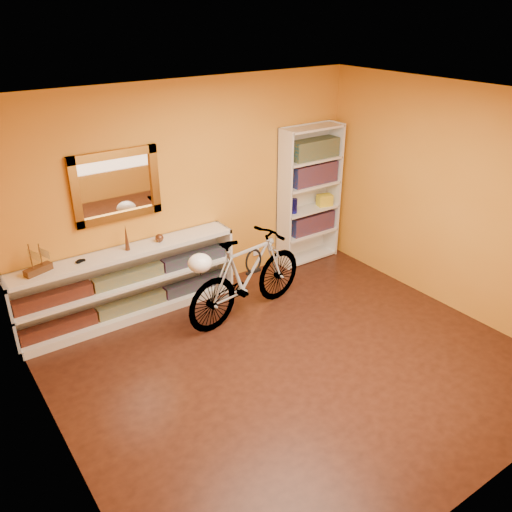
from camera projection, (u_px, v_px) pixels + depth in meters
floor at (295, 364)px, 5.40m from camera, size 4.50×4.00×0.01m
ceiling at (306, 103)px, 4.26m from camera, size 4.50×4.00×0.01m
back_wall at (193, 191)px, 6.31m from camera, size 4.50×0.01×2.60m
left_wall at (48, 327)px, 3.67m from camera, size 0.01×4.00×2.60m
right_wall at (454, 201)px, 6.00m from camera, size 0.01×4.00×2.60m
gilt_mirror at (116, 186)px, 5.68m from camera, size 0.98×0.06×0.78m
wall_socket at (256, 252)px, 7.22m from camera, size 0.09×0.02×0.09m
console_unit at (129, 284)px, 6.04m from camera, size 2.60×0.35×0.85m
cd_row_lower at (132, 304)px, 6.13m from camera, size 2.50×0.13×0.14m
cd_row_upper at (129, 276)px, 5.97m from camera, size 2.50×0.13×0.14m
model_ship at (36, 258)px, 5.30m from camera, size 0.31×0.20×0.34m
toy_car at (81, 262)px, 5.60m from camera, size 0.00×0.00×0.00m
bronze_ornament at (126, 237)px, 5.80m from camera, size 0.05×0.05×0.31m
decorative_orb at (159, 238)px, 6.05m from camera, size 0.10×0.10×0.10m
bookcase at (309, 196)px, 7.21m from camera, size 0.90×0.30×1.90m
book_row_a at (311, 222)px, 7.42m from camera, size 0.70×0.22×0.26m
book_row_b at (313, 173)px, 7.11m from camera, size 0.70×0.22×0.28m
book_row_c at (314, 149)px, 6.96m from camera, size 0.70×0.22×0.25m
travel_mug at (294, 206)px, 7.09m from camera, size 0.09×0.09×0.20m
red_tin at (298, 154)px, 6.87m from camera, size 0.13×0.13×0.17m
yellow_bag at (325, 200)px, 7.36m from camera, size 0.23×0.18×0.16m
bicycle at (247, 275)px, 6.06m from camera, size 0.69×1.77×1.01m
helmet at (200, 263)px, 5.48m from camera, size 0.26×0.25×0.20m
u_lock at (253, 261)px, 6.05m from camera, size 0.22×0.02×0.22m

